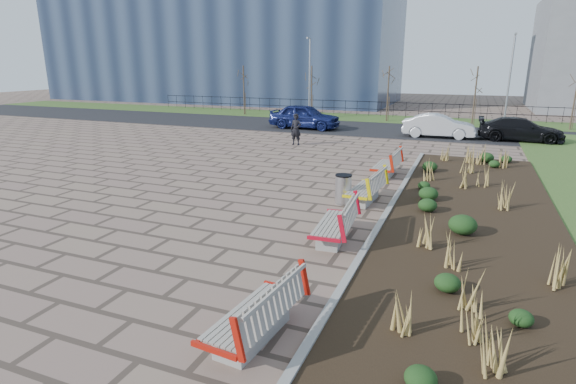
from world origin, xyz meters
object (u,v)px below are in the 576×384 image
at_px(litter_bin, 343,190).
at_px(pedestrian, 296,129).
at_px(bench_b, 334,221).
at_px(car_silver, 438,126).
at_px(bench_d, 386,163).
at_px(car_black, 520,129).
at_px(lamp_west, 310,79).
at_px(car_blue, 305,116).
at_px(bench_c, 365,187).
at_px(bench_a, 253,311).
at_px(lamp_east, 509,82).

xyz_separation_m(litter_bin, pedestrian, (-5.13, 9.23, 0.38)).
distance_m(bench_b, car_silver, 17.75).
distance_m(bench_d, litter_bin, 4.18).
bearing_deg(car_black, lamp_west, 69.21).
distance_m(car_blue, lamp_west, 6.11).
relative_size(bench_c, car_black, 0.47).
bearing_deg(litter_bin, bench_d, 82.02).
height_order(bench_c, lamp_west, lamp_west).
bearing_deg(car_black, bench_d, 153.45).
distance_m(bench_c, car_black, 15.63).
height_order(bench_c, car_black, car_black).
xyz_separation_m(bench_a, lamp_west, (-9.00, 28.19, 2.54)).
distance_m(bench_a, bench_b, 4.48).
bearing_deg(lamp_east, bench_b, -101.91).
bearing_deg(car_blue, litter_bin, -154.08).
height_order(bench_c, bench_d, same).
xyz_separation_m(litter_bin, lamp_east, (5.58, 20.67, 2.58)).
bearing_deg(car_silver, bench_a, 174.60).
bearing_deg(bench_c, lamp_west, 117.75).
xyz_separation_m(litter_bin, car_silver, (1.76, 14.68, 0.24)).
height_order(litter_bin, lamp_east, lamp_east).
bearing_deg(bench_c, bench_a, -86.22).
bearing_deg(bench_b, litter_bin, 96.69).
bearing_deg(lamp_east, bench_a, -100.06).
bearing_deg(car_silver, car_black, -87.54).
relative_size(bench_a, litter_bin, 2.30).
bearing_deg(bench_a, lamp_west, 113.29).
bearing_deg(car_black, bench_a, 166.57).
relative_size(bench_d, litter_bin, 2.30).
relative_size(car_blue, car_black, 1.05).
relative_size(bench_d, car_blue, 0.45).
xyz_separation_m(bench_a, litter_bin, (-0.58, 7.52, -0.04)).
bearing_deg(lamp_east, bench_d, -106.82).
relative_size(pedestrian, car_blue, 0.35).
bearing_deg(bench_d, car_black, 64.54).
bearing_deg(bench_d, lamp_east, 74.64).
xyz_separation_m(bench_a, lamp_east, (5.00, 28.19, 2.54)).
distance_m(bench_c, litter_bin, 0.72).
xyz_separation_m(bench_d, lamp_east, (5.00, 16.54, 2.54)).
distance_m(lamp_west, lamp_east, 14.00).
distance_m(bench_d, car_black, 12.23).
xyz_separation_m(bench_d, lamp_west, (-9.00, 16.54, 2.54)).
bearing_deg(lamp_east, litter_bin, -105.11).
relative_size(bench_a, lamp_west, 0.35).
xyz_separation_m(bench_a, bench_b, (0.00, 4.48, 0.00)).
relative_size(bench_c, car_blue, 0.45).
bearing_deg(bench_a, bench_b, 95.58).
xyz_separation_m(pedestrian, lamp_west, (-3.29, 11.45, 2.21)).
bearing_deg(lamp_west, bench_c, -66.03).
distance_m(car_blue, car_silver, 8.59).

